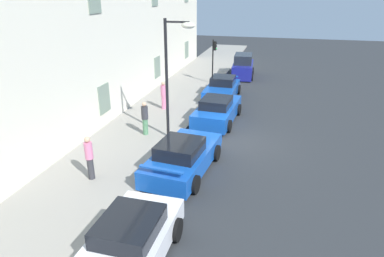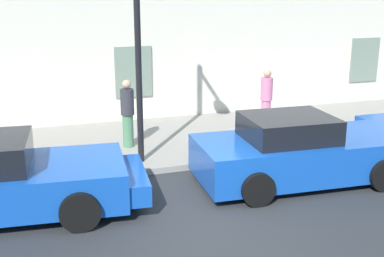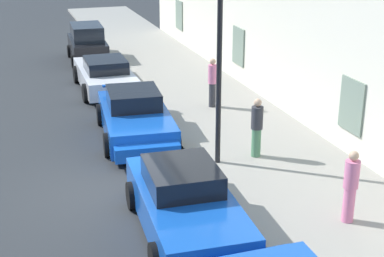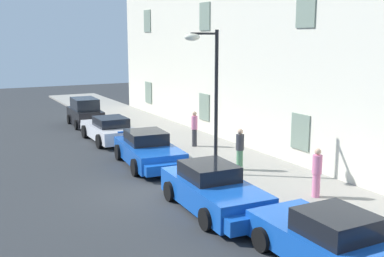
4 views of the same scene
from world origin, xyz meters
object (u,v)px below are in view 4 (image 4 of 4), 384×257
at_px(pedestrian_strolling, 194,128).
at_px(pedestrian_bystander, 317,172).
at_px(sportscar_yellow_flank, 150,152).
at_px(hatchback_parked, 85,113).
at_px(sportscar_red_lead, 108,129).
at_px(sportscar_white_middle, 216,193).
at_px(pedestrian_admiring, 240,149).
at_px(sportscar_tail_end, 322,238).
at_px(street_lamp, 207,76).

distance_m(pedestrian_strolling, pedestrian_bystander, 8.61).
xyz_separation_m(sportscar_yellow_flank, hatchback_parked, (-10.64, 0.13, 0.16)).
bearing_deg(pedestrian_bystander, sportscar_red_lead, -165.69).
bearing_deg(sportscar_white_middle, hatchback_parked, 178.64).
distance_m(sportscar_red_lead, pedestrian_admiring, 8.95).
bearing_deg(pedestrian_admiring, pedestrian_bystander, 5.90).
height_order(sportscar_red_lead, sportscar_tail_end, sportscar_tail_end).
bearing_deg(pedestrian_strolling, sportscar_tail_end, -13.65).
height_order(sportscar_red_lead, pedestrian_strolling, pedestrian_strolling).
bearing_deg(hatchback_parked, pedestrian_admiring, 11.33).
height_order(sportscar_tail_end, hatchback_parked, hatchback_parked).
height_order(sportscar_tail_end, pedestrian_admiring, pedestrian_admiring).
relative_size(sportscar_yellow_flank, pedestrian_bystander, 2.96).
bearing_deg(sportscar_white_middle, street_lamp, 155.26).
relative_size(sportscar_tail_end, hatchback_parked, 1.20).
distance_m(pedestrian_admiring, pedestrian_bystander, 4.03).
relative_size(pedestrian_admiring, pedestrian_strolling, 0.97).
xyz_separation_m(sportscar_tail_end, street_lamp, (-7.37, 0.94, 3.41)).
height_order(sportscar_red_lead, pedestrian_bystander, pedestrian_bystander).
bearing_deg(street_lamp, sportscar_yellow_flank, -156.69).
xyz_separation_m(sportscar_yellow_flank, pedestrian_strolling, (-1.85, 3.19, 0.42)).
xyz_separation_m(pedestrian_admiring, pedestrian_bystander, (4.01, 0.41, -0.00)).
bearing_deg(pedestrian_bystander, sportscar_yellow_flank, -154.50).
bearing_deg(street_lamp, sportscar_white_middle, -24.74).
relative_size(sportscar_yellow_flank, sportscar_tail_end, 1.11).
relative_size(street_lamp, pedestrian_strolling, 3.20).
xyz_separation_m(sportscar_tail_end, pedestrian_strolling, (-12.02, 2.92, 0.45)).
xyz_separation_m(street_lamp, pedestrian_strolling, (-4.65, 1.99, -2.97)).
distance_m(sportscar_white_middle, sportscar_tail_end, 4.20).
height_order(sportscar_yellow_flank, sportscar_tail_end, sportscar_yellow_flank).
relative_size(sportscar_red_lead, pedestrian_bystander, 2.92).
xyz_separation_m(street_lamp, pedestrian_admiring, (-0.06, 1.60, -3.00)).
height_order(pedestrian_admiring, pedestrian_strolling, pedestrian_strolling).
relative_size(sportscar_red_lead, pedestrian_admiring, 2.91).
bearing_deg(sportscar_red_lead, hatchback_parked, 178.91).
bearing_deg(sportscar_yellow_flank, sportscar_red_lead, 179.66).
bearing_deg(pedestrian_strolling, hatchback_parked, -160.78).
height_order(sportscar_yellow_flank, hatchback_parked, hatchback_parked).
height_order(pedestrian_admiring, pedestrian_bystander, pedestrian_admiring).
relative_size(street_lamp, pedestrian_admiring, 3.30).
bearing_deg(sportscar_yellow_flank, street_lamp, 23.31).
distance_m(hatchback_parked, pedestrian_bystander, 17.68).
height_order(hatchback_parked, pedestrian_bystander, pedestrian_bystander).
xyz_separation_m(sportscar_red_lead, hatchback_parked, (-4.89, 0.09, 0.18)).
bearing_deg(sportscar_tail_end, pedestrian_admiring, 161.14).
height_order(sportscar_tail_end, pedestrian_bystander, pedestrian_bystander).
height_order(sportscar_white_middle, street_lamp, street_lamp).
xyz_separation_m(sportscar_red_lead, pedestrian_strolling, (3.90, 3.16, 0.45)).
bearing_deg(pedestrian_admiring, street_lamp, -88.01).
relative_size(hatchback_parked, pedestrian_bystander, 2.21).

